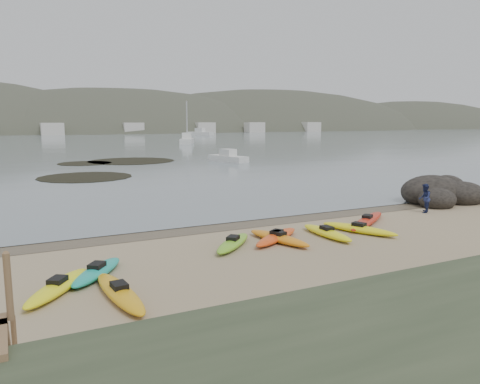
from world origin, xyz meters
TOP-DOWN VIEW (x-y plane):
  - ground at (0.00, 0.00)m, footprint 600.00×600.00m
  - wet_sand at (0.00, -0.30)m, footprint 60.00×60.00m
  - water at (0.00, 300.00)m, footprint 1200.00×1200.00m
  - kayaks at (-1.42, -4.68)m, footprint 17.71×7.68m
  - person_east at (10.00, -2.34)m, footprint 0.97×0.94m
  - rock_cluster at (13.62, -0.40)m, footprint 5.55×4.12m
  - kelp_mats at (0.21, 31.76)m, footprint 16.69×23.37m
  - moored_boats at (0.80, 90.05)m, footprint 103.15×98.60m
  - far_hills at (39.38, 193.97)m, footprint 550.00×135.00m
  - far_town at (6.00, 145.00)m, footprint 199.00×5.00m

SIDE VIEW (x-z plane):
  - far_hills at x=39.38m, z-range -55.93..24.07m
  - ground at x=0.00m, z-range 0.00..0.00m
  - wet_sand at x=0.00m, z-range 0.00..0.00m
  - water at x=0.00m, z-range 0.01..0.01m
  - kelp_mats at x=0.21m, z-range 0.01..0.05m
  - kayaks at x=-1.42m, z-range 0.00..0.34m
  - rock_cluster at x=13.62m, z-range -0.74..1.27m
  - moored_boats at x=0.80m, z-range -0.08..1.30m
  - person_east at x=10.00m, z-range 0.00..1.58m
  - far_town at x=6.00m, z-range 0.00..4.00m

